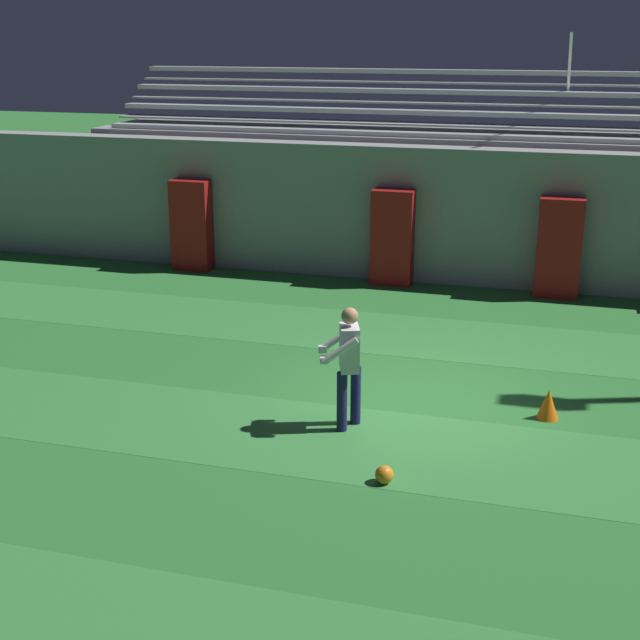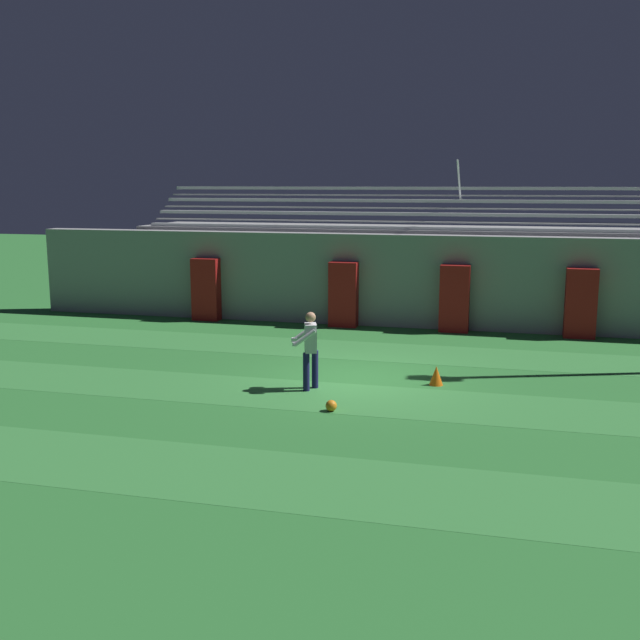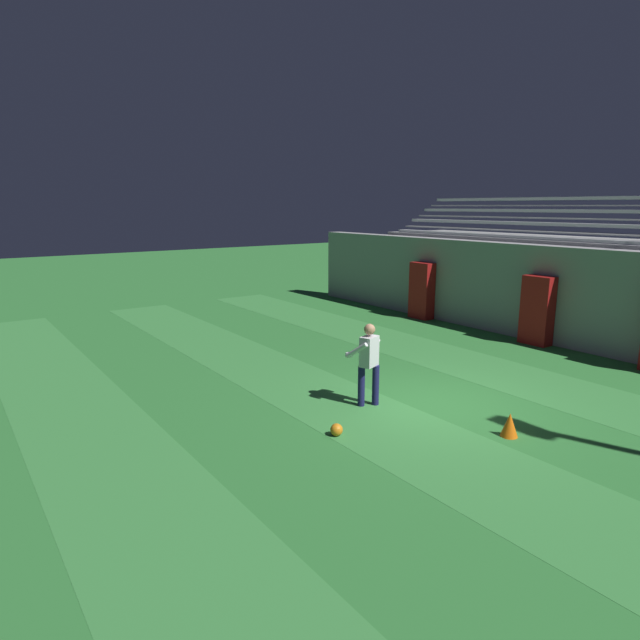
{
  "view_description": "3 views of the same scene",
  "coord_description": "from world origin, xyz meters",
  "px_view_note": "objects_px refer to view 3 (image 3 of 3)",
  "views": [
    {
      "loc": [
        1.81,
        -11.74,
        5.07
      ],
      "look_at": [
        -1.26,
        -0.93,
        1.39
      ],
      "focal_mm": 50.0,
      "sensor_mm": 36.0,
      "label": 1
    },
    {
      "loc": [
        3.18,
        -16.01,
        4.33
      ],
      "look_at": [
        -0.53,
        -1.41,
        1.56
      ],
      "focal_mm": 42.0,
      "sensor_mm": 36.0,
      "label": 2
    },
    {
      "loc": [
        6.83,
        -7.86,
        3.91
      ],
      "look_at": [
        -1.54,
        -1.81,
        1.7
      ],
      "focal_mm": 30.0,
      "sensor_mm": 36.0,
      "label": 3
    }
  ],
  "objects_px": {
    "padding_pillar_gate_left": "(537,310)",
    "padding_pillar_far_left": "(422,291)",
    "traffic_cone": "(510,425)",
    "goalkeeper": "(368,359)",
    "soccer_ball": "(337,430)"
  },
  "relations": [
    {
      "from": "goalkeeper",
      "to": "soccer_ball",
      "type": "bearing_deg",
      "value": -60.22
    },
    {
      "from": "padding_pillar_far_left",
      "to": "goalkeeper",
      "type": "distance_m",
      "value": 8.88
    },
    {
      "from": "padding_pillar_far_left",
      "to": "traffic_cone",
      "type": "relative_size",
      "value": 4.7
    },
    {
      "from": "padding_pillar_gate_left",
      "to": "padding_pillar_far_left",
      "type": "distance_m",
      "value": 4.48
    },
    {
      "from": "goalkeeper",
      "to": "traffic_cone",
      "type": "bearing_deg",
      "value": 21.55
    },
    {
      "from": "padding_pillar_far_left",
      "to": "soccer_ball",
      "type": "xyz_separation_m",
      "value": [
        6.13,
        -8.5,
        -0.88
      ]
    },
    {
      "from": "goalkeeper",
      "to": "traffic_cone",
      "type": "distance_m",
      "value": 2.86
    },
    {
      "from": "padding_pillar_gate_left",
      "to": "traffic_cone",
      "type": "height_order",
      "value": "padding_pillar_gate_left"
    },
    {
      "from": "padding_pillar_far_left",
      "to": "traffic_cone",
      "type": "distance_m",
      "value": 10.01
    },
    {
      "from": "padding_pillar_far_left",
      "to": "traffic_cone",
      "type": "bearing_deg",
      "value": -37.63
    },
    {
      "from": "soccer_ball",
      "to": "traffic_cone",
      "type": "distance_m",
      "value": 2.99
    },
    {
      "from": "goalkeeper",
      "to": "traffic_cone",
      "type": "xyz_separation_m",
      "value": [
        2.57,
        1.01,
        -0.74
      ]
    },
    {
      "from": "padding_pillar_far_left",
      "to": "padding_pillar_gate_left",
      "type": "bearing_deg",
      "value": 0.0
    },
    {
      "from": "padding_pillar_far_left",
      "to": "goalkeeper",
      "type": "relative_size",
      "value": 1.18
    },
    {
      "from": "padding_pillar_far_left",
      "to": "goalkeeper",
      "type": "xyz_separation_m",
      "value": [
        5.33,
        -7.11,
        -0.03
      ]
    }
  ]
}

